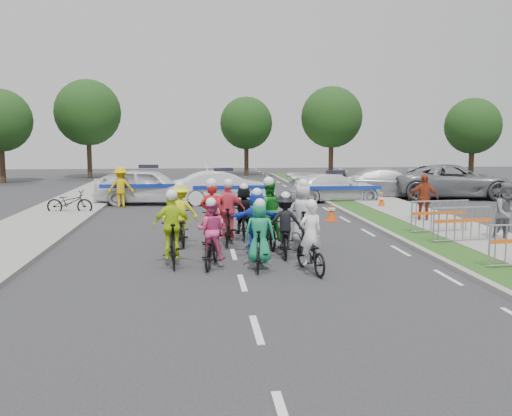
{
  "coord_description": "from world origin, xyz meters",
  "views": [
    {
      "loc": [
        -0.92,
        -11.92,
        3.13
      ],
      "look_at": [
        0.72,
        4.13,
        1.1
      ],
      "focal_mm": 40.0,
      "sensor_mm": 36.0,
      "label": 1
    }
  ],
  "objects": [
    {
      "name": "ground",
      "position": [
        0.0,
        0.0,
        0.0
      ],
      "size": [
        90.0,
        90.0,
        0.0
      ],
      "primitive_type": "plane",
      "color": "#28282B",
      "rests_on": "ground"
    },
    {
      "name": "curb_right",
      "position": [
        5.1,
        5.0,
        0.06
      ],
      "size": [
        0.2,
        60.0,
        0.12
      ],
      "primitive_type": "cube",
      "color": "gray",
      "rests_on": "ground"
    },
    {
      "name": "grass_strip",
      "position": [
        5.8,
        5.0,
        0.06
      ],
      "size": [
        1.2,
        60.0,
        0.11
      ],
      "primitive_type": "cube",
      "color": "#204215",
      "rests_on": "ground"
    },
    {
      "name": "sidewalk_right",
      "position": [
        7.6,
        5.0,
        0.07
      ],
      "size": [
        2.4,
        60.0,
        0.13
      ],
      "primitive_type": "cube",
      "color": "gray",
      "rests_on": "ground"
    },
    {
      "name": "sidewalk_left",
      "position": [
        -6.5,
        5.0,
        0.07
      ],
      "size": [
        3.0,
        60.0,
        0.13
      ],
      "primitive_type": "cube",
      "color": "gray",
      "rests_on": "ground"
    },
    {
      "name": "rider_0",
      "position": [
        1.64,
        0.81,
        0.57
      ],
      "size": [
        0.88,
        1.76,
        1.71
      ],
      "rotation": [
        0.0,
        0.0,
        3.33
      ],
      "color": "black",
      "rests_on": "ground"
    },
    {
      "name": "rider_1",
      "position": [
        0.51,
        1.24,
        0.67
      ],
      "size": [
        0.78,
        1.67,
        1.7
      ],
      "rotation": [
        0.0,
        0.0,
        2.97
      ],
      "color": "black",
      "rests_on": "ground"
    },
    {
      "name": "rider_2",
      "position": [
        -0.62,
        1.62,
        0.63
      ],
      "size": [
        0.88,
        1.74,
        1.69
      ],
      "rotation": [
        0.0,
        0.0,
        2.95
      ],
      "color": "black",
      "rests_on": "ground"
    },
    {
      "name": "rider_3",
      "position": [
        -1.55,
        1.87,
        0.72
      ],
      "size": [
        0.97,
        1.82,
        1.88
      ],
      "rotation": [
        0.0,
        0.0,
        3.22
      ],
      "color": "black",
      "rests_on": "ground"
    },
    {
      "name": "rider_4",
      "position": [
        1.33,
        2.66,
        0.67
      ],
      "size": [
        1.01,
        1.74,
        1.71
      ],
      "rotation": [
        0.0,
        0.0,
        3.02
      ],
      "color": "black",
      "rests_on": "ground"
    },
    {
      "name": "rider_5",
      "position": [
        0.62,
        3.0,
        0.75
      ],
      "size": [
        1.44,
        1.72,
        1.78
      ],
      "rotation": [
        0.0,
        0.0,
        3.09
      ],
      "color": "black",
      "rests_on": "ground"
    },
    {
      "name": "rider_6",
      "position": [
        -0.56,
        3.35,
        0.67
      ],
      "size": [
        1.05,
        2.08,
        2.03
      ],
      "rotation": [
        0.0,
        0.0,
        2.95
      ],
      "color": "black",
      "rests_on": "ground"
    },
    {
      "name": "rider_7",
      "position": [
        1.93,
        3.33,
        0.77
      ],
      "size": [
        0.9,
        1.95,
        1.99
      ],
      "rotation": [
        0.0,
        0.0,
        3.02
      ],
      "color": "black",
      "rests_on": "ground"
    },
    {
      "name": "rider_8",
      "position": [
        1.05,
        4.0,
        0.74
      ],
      "size": [
        0.87,
        2.01,
        2.01
      ],
      "rotation": [
        0.0,
        0.0,
        3.2
      ],
      "color": "black",
      "rests_on": "ground"
    },
    {
      "name": "rider_9",
      "position": [
        -0.05,
        4.46,
        0.74
      ],
      "size": [
        1.01,
        1.88,
        1.93
      ],
      "rotation": [
        0.0,
        0.0,
        3.02
      ],
      "color": "black",
      "rests_on": "ground"
    },
    {
      "name": "rider_10",
      "position": [
        -1.44,
        4.59,
        0.72
      ],
      "size": [
        1.09,
        1.88,
        1.85
      ],
      "rotation": [
        0.0,
        0.0,
        3.26
      ],
      "color": "black",
      "rests_on": "ground"
    },
    {
      "name": "rider_11",
      "position": [
        0.46,
        5.3,
        0.73
      ],
      "size": [
        1.39,
        1.66,
        1.73
      ],
      "rotation": [
        0.0,
        0.0,
        3.1
      ],
      "color": "black",
      "rests_on": "ground"
    },
    {
      "name": "police_car_0",
      "position": [
        -3.18,
        14.85,
        0.84
      ],
      "size": [
        5.09,
        2.45,
        1.68
      ],
      "primitive_type": "imported",
      "rotation": [
        0.0,
        0.0,
        1.47
      ],
      "color": "silver",
      "rests_on": "ground"
    },
    {
      "name": "police_car_1",
      "position": [
        0.27,
        14.69,
        0.76
      ],
      "size": [
        4.77,
        2.16,
        1.52
      ],
      "primitive_type": "imported",
      "rotation": [
        0.0,
        0.0,
        1.69
      ],
      "color": "silver",
      "rests_on": "ground"
    },
    {
      "name": "police_car_2",
      "position": [
        5.68,
        14.99,
        0.68
      ],
      "size": [
        4.69,
        1.97,
        1.35
      ],
      "primitive_type": "imported",
      "rotation": [
        0.0,
        0.0,
        1.59
      ],
      "color": "silver",
      "rests_on": "ground"
    },
    {
      "name": "civilian_sedan",
      "position": [
        8.86,
        16.41,
        0.76
      ],
      "size": [
        5.45,
        2.76,
        1.52
      ],
      "primitive_type": "imported",
      "rotation": [
        0.0,
        0.0,
        1.45
      ],
      "color": "#A5A5A9",
      "rests_on": "ground"
    },
    {
      "name": "civilian_suv",
      "position": [
        12.02,
        15.81,
        0.86
      ],
      "size": [
        6.54,
        3.73,
        1.72
      ],
      "primitive_type": "imported",
      "rotation": [
        0.0,
        0.0,
        1.42
      ],
      "color": "slate",
      "rests_on": "ground"
    },
    {
      "name": "spectator_1",
      "position": [
        8.04,
        3.69,
        0.9
      ],
      "size": [
        0.91,
        0.73,
        1.81
      ],
      "primitive_type": "imported",
      "rotation": [
        0.0,
        0.0,
        0.05
      ],
      "color": "slate",
      "rests_on": "ground"
    },
    {
      "name": "spectator_2",
      "position": [
        7.15,
        7.73,
        0.9
      ],
      "size": [
        1.12,
        0.66,
        1.8
      ],
      "primitive_type": "imported",
      "rotation": [
        0.0,
        0.0,
        -0.22
      ],
      "color": "#96351B",
      "rests_on": "ground"
    },
    {
      "name": "marshal_hiviz",
      "position": [
        -4.34,
        13.85,
        0.89
      ],
      "size": [
        1.18,
        0.72,
        1.78
      ],
      "primitive_type": "imported",
      "rotation": [
        0.0,
        0.0,
        3.19
      ],
      "color": "#DDB00B",
      "rests_on": "ground"
    },
    {
      "name": "barrier_1",
      "position": [
        6.7,
        3.66,
        0.56
      ],
      "size": [
        2.05,
        0.76,
        1.12
      ],
      "primitive_type": null,
      "rotation": [
        0.0,
        0.0,
        0.13
      ],
      "color": "#A5A8AD",
      "rests_on": "ground"
    },
    {
      "name": "barrier_2",
      "position": [
        6.7,
        5.32,
        0.56
      ],
      "size": [
        2.04,
        0.7,
        1.12
      ],
      "primitive_type": null,
      "rotation": [
        0.0,
        0.0,
        0.1
      ],
      "color": "#A5A8AD",
      "rests_on": "ground"
    },
    {
      "name": "cone_0",
      "position": [
        4.01,
        8.69,
        0.34
      ],
      "size": [
        0.4,
        0.4,
        0.7
      ],
      "color": "#F24C0C",
      "rests_on": "ground"
    },
    {
      "name": "cone_1",
      "position": [
        7.03,
        12.02,
        0.34
      ],
      "size": [
        0.4,
        0.4,
        0.7
      ],
      "color": "#F24C0C",
      "rests_on": "ground"
    },
    {
      "name": "parked_bike",
      "position": [
        -6.1,
        11.64,
        0.48
      ],
      "size": [
        1.89,
        0.81,
        0.97
      ],
      "primitive_type": "imported",
      "rotation": [
        0.0,
        0.0,
        1.48
      ],
      "color": "black",
      "rests_on": "ground"
    },
    {
      "name": "tree_0",
      "position": [
        -14.0,
        28.0,
        4.19
      ],
      "size": [
        4.2,
        4.2,
        6.3
      ],
      "color": "#382619",
      "rests_on": "ground"
    },
    {
      "name": "tree_1",
      "position": [
        9.0,
        30.0,
        4.54
      ],
      "size": [
        4.55,
        4.55,
        6.82
      ],
      "color": "#382619",
      "rests_on": "ground"
    },
    {
      "name": "tree_2",
      "position": [
        18.0,
        26.0,
        3.83
      ],
      "size": [
        3.85,
        3.85,
        5.77
      ],
      "color": "#382619",
      "rests_on": "ground"
    },
    {
      "name": "tree_3",
      "position": [
        -9.0,
        32.0,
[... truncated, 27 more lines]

